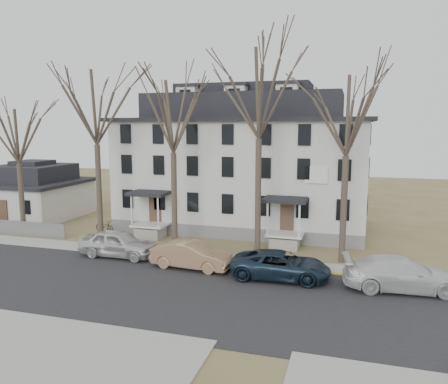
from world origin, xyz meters
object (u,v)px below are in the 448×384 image
(tree_bungalow, at_px, (17,132))
(car_tan, at_px, (192,255))
(car_navy, at_px, (281,266))
(bicycle_left, at_px, (105,227))
(tree_mid_right, at_px, (348,110))
(car_silver, at_px, (118,244))
(tree_center, at_px, (259,87))
(boarding_house, at_px, (244,164))
(small_house, at_px, (34,194))
(tree_far_left, at_px, (95,102))
(car_white, at_px, (402,275))
(tree_mid_left, at_px, (173,111))

(tree_bungalow, distance_m, car_tan, 17.81)
(car_navy, distance_m, bicycle_left, 16.98)
(tree_mid_right, height_order, car_silver, tree_mid_right)
(tree_center, distance_m, bicycle_left, 17.19)
(car_tan, bearing_deg, boarding_house, 3.25)
(tree_center, relative_size, tree_bungalow, 1.36)
(small_house, distance_m, tree_mid_right, 30.08)
(car_silver, height_order, bicycle_left, car_silver)
(boarding_house, xyz_separation_m, bicycle_left, (-10.29, -5.57, -4.89))
(tree_far_left, distance_m, bicycle_left, 10.27)
(small_house, distance_m, bicycle_left, 10.51)
(car_silver, bearing_deg, boarding_house, -26.80)
(car_silver, xyz_separation_m, car_navy, (11.00, -1.15, -0.11))
(boarding_house, distance_m, bicycle_left, 12.68)
(small_house, xyz_separation_m, tree_mid_right, (28.50, -6.20, 7.35))
(tree_bungalow, bearing_deg, car_white, -8.62)
(tree_far_left, relative_size, car_navy, 2.46)
(tree_far_left, bearing_deg, tree_center, 0.00)
(tree_center, relative_size, car_white, 2.45)
(car_navy, bearing_deg, tree_mid_right, -39.07)
(bicycle_left, bearing_deg, car_navy, -101.76)
(bicycle_left, bearing_deg, tree_far_left, -141.53)
(small_house, height_order, car_white, small_house)
(tree_mid_right, bearing_deg, car_white, -53.16)
(car_white, bearing_deg, car_silver, 79.85)
(car_navy, bearing_deg, car_tan, 85.17)
(small_house, height_order, car_tan, small_house)
(car_tan, bearing_deg, tree_far_left, 70.10)
(tree_mid_left, height_order, car_white, tree_mid_left)
(tree_mid_left, relative_size, tree_mid_right, 1.00)
(tree_mid_left, distance_m, car_white, 17.55)
(boarding_house, relative_size, small_house, 2.39)
(tree_far_left, xyz_separation_m, tree_bungalow, (-7.00, 0.00, -2.22))
(tree_center, xyz_separation_m, tree_mid_right, (5.50, 0.00, -1.48))
(tree_mid_left, bearing_deg, tree_mid_right, 0.00)
(tree_far_left, bearing_deg, tree_bungalow, 180.00)
(boarding_house, height_order, tree_bungalow, boarding_house)
(tree_center, height_order, tree_bungalow, tree_center)
(tree_far_left, relative_size, tree_mid_left, 1.08)
(boarding_house, xyz_separation_m, tree_mid_left, (-3.00, -8.15, 4.22))
(boarding_house, distance_m, tree_mid_left, 9.66)
(boarding_house, height_order, tree_far_left, tree_far_left)
(tree_far_left, relative_size, car_white, 2.29)
(tree_far_left, bearing_deg, car_white, -11.48)
(tree_mid_left, bearing_deg, car_navy, -27.24)
(tree_mid_left, xyz_separation_m, car_navy, (8.26, -4.25, -8.83))
(tree_far_left, height_order, car_tan, tree_far_left)
(tree_mid_right, distance_m, car_white, 10.18)
(tree_far_left, distance_m, car_silver, 10.47)
(boarding_house, bearing_deg, tree_bungalow, -152.99)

